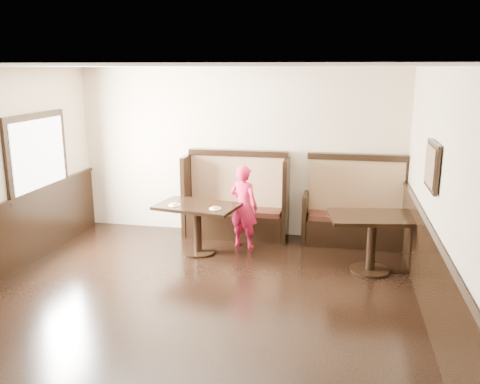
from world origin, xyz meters
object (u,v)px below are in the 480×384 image
(booth_main, at_px, (236,205))
(table_neighbor, at_px, (372,230))
(child, at_px, (244,207))
(booth_neighbor, at_px, (354,214))
(table_main, at_px, (197,216))

(booth_main, bearing_deg, table_neighbor, -28.59)
(booth_main, xyz_separation_m, child, (0.23, -0.53, 0.14))
(booth_main, relative_size, booth_neighbor, 1.06)
(booth_neighbor, relative_size, table_main, 1.25)
(booth_neighbor, xyz_separation_m, table_neighbor, (0.21, -1.18, 0.13))
(table_neighbor, xyz_separation_m, child, (-1.93, 0.64, 0.05))
(table_main, relative_size, table_neighbor, 1.04)
(table_main, xyz_separation_m, child, (0.64, 0.41, 0.07))
(booth_main, bearing_deg, child, -66.69)
(booth_main, distance_m, booth_neighbor, 1.95)
(booth_main, xyz_separation_m, booth_neighbor, (1.95, -0.00, -0.05))
(booth_main, height_order, booth_neighbor, same)
(booth_neighbor, height_order, child, booth_neighbor)
(booth_main, height_order, child, booth_main)
(booth_main, relative_size, table_main, 1.32)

